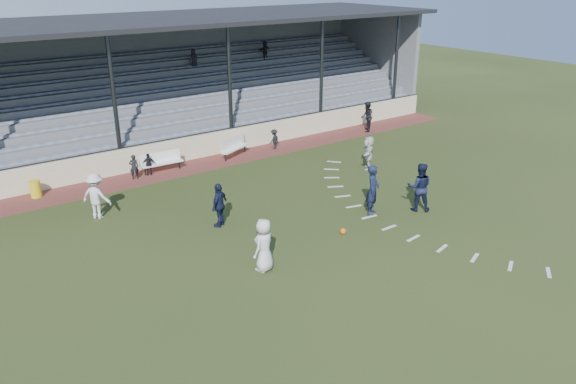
# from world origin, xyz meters

# --- Properties ---
(ground) EXTENTS (90.00, 90.00, 0.00)m
(ground) POSITION_xyz_m (0.00, 0.00, 0.00)
(ground) COLOR #293415
(ground) RESTS_ON ground
(cinder_track) EXTENTS (34.00, 2.00, 0.02)m
(cinder_track) POSITION_xyz_m (0.00, 10.50, 0.01)
(cinder_track) COLOR #5A2824
(cinder_track) RESTS_ON ground
(retaining_wall) EXTENTS (34.00, 0.18, 1.20)m
(retaining_wall) POSITION_xyz_m (0.00, 11.55, 0.60)
(retaining_wall) COLOR beige
(retaining_wall) RESTS_ON ground
(bench_left) EXTENTS (2.02, 0.55, 0.95)m
(bench_left) POSITION_xyz_m (-1.43, 10.73, 0.58)
(bench_left) COLOR white
(bench_left) RESTS_ON cinder_track
(bench_right) EXTENTS (1.98, 1.26, 0.95)m
(bench_right) POSITION_xyz_m (2.54, 10.70, 0.58)
(bench_right) COLOR white
(bench_right) RESTS_ON cinder_track
(trash_bin) EXTENTS (0.45, 0.45, 0.72)m
(trash_bin) POSITION_xyz_m (-7.04, 10.87, 0.38)
(trash_bin) COLOR gold
(trash_bin) RESTS_ON cinder_track
(football) EXTENTS (0.22, 0.22, 0.22)m
(football) POSITION_xyz_m (1.11, 0.61, 0.11)
(football) COLOR #E05F0D
(football) RESTS_ON ground
(player_white_lead) EXTENTS (1.02, 0.87, 1.77)m
(player_white_lead) POSITION_xyz_m (-2.64, 0.16, 0.88)
(player_white_lead) COLOR silver
(player_white_lead) RESTS_ON ground
(player_navy_lead) EXTENTS (0.87, 0.81, 2.00)m
(player_navy_lead) POSITION_xyz_m (3.24, 1.35, 1.00)
(player_navy_lead) COLOR #121832
(player_navy_lead) RESTS_ON ground
(player_navy_mid) EXTENTS (1.21, 1.19, 1.97)m
(player_navy_mid) POSITION_xyz_m (4.96, 0.51, 0.98)
(player_navy_mid) COLOR #121832
(player_navy_mid) RESTS_ON ground
(player_white_wing) EXTENTS (1.27, 1.34, 1.82)m
(player_white_wing) POSITION_xyz_m (-5.61, 7.27, 0.91)
(player_white_wing) COLOR silver
(player_white_wing) RESTS_ON ground
(player_navy_wing) EXTENTS (1.06, 0.88, 1.70)m
(player_navy_wing) POSITION_xyz_m (-2.15, 3.87, 0.85)
(player_navy_wing) COLOR #121832
(player_navy_wing) RESTS_ON ground
(player_white_back) EXTENTS (1.38, 1.40, 1.61)m
(player_white_back) POSITION_xyz_m (6.80, 5.30, 0.80)
(player_white_back) COLOR silver
(player_white_back) RESTS_ON ground
(official) EXTENTS (1.07, 1.07, 1.76)m
(official) POSITION_xyz_m (11.23, 10.11, 0.90)
(official) COLOR black
(official) RESTS_ON cinder_track
(sub_left_near) EXTENTS (0.47, 0.35, 1.15)m
(sub_left_near) POSITION_xyz_m (-2.84, 10.50, 0.60)
(sub_left_near) COLOR black
(sub_left_near) RESTS_ON cinder_track
(sub_left_far) EXTENTS (0.66, 0.44, 1.05)m
(sub_left_far) POSITION_xyz_m (-2.10, 10.57, 0.55)
(sub_left_far) COLOR black
(sub_left_far) RESTS_ON cinder_track
(sub_right) EXTENTS (0.79, 0.63, 1.07)m
(sub_right) POSITION_xyz_m (4.90, 10.49, 0.55)
(sub_right) COLOR black
(sub_right) RESTS_ON cinder_track
(grandstand) EXTENTS (34.60, 9.00, 6.61)m
(grandstand) POSITION_xyz_m (0.00, 16.26, 2.20)
(grandstand) COLOR slate
(grandstand) RESTS_ON ground
(penalty_arc) EXTENTS (3.89, 14.63, 0.01)m
(penalty_arc) POSITION_xyz_m (4.12, 0.00, 0.01)
(penalty_arc) COLOR silver
(penalty_arc) RESTS_ON ground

